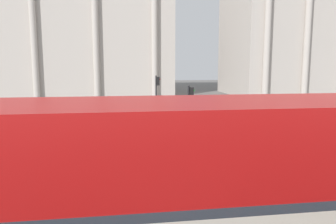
# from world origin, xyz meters

# --- Properties ---
(double_decker_bus) EXTENTS (10.78, 2.68, 4.34)m
(double_decker_bus) POSITION_xyz_m (1.27, 3.44, 2.41)
(double_decker_bus) COLOR black
(double_decker_bus) RESTS_ON ground_plane
(plaza_building_left) EXTENTS (33.01, 15.00, 23.30)m
(plaza_building_left) POSITION_xyz_m (-8.78, 54.59, 11.65)
(plaza_building_left) COLOR #BCB2A8
(plaza_building_left) RESTS_ON ground_plane
(plaza_building_right) EXTENTS (23.08, 16.32, 23.86)m
(plaza_building_right) POSITION_xyz_m (28.37, 49.49, 11.93)
(plaza_building_right) COLOR #BCB2A8
(plaza_building_right) RESTS_ON ground_plane
(traffic_light_near) EXTENTS (0.42, 0.24, 3.37)m
(traffic_light_near) POSITION_xyz_m (1.00, 10.59, 2.22)
(traffic_light_near) COLOR black
(traffic_light_near) RESTS_ON ground_plane
(traffic_light_mid) EXTENTS (0.42, 0.24, 3.79)m
(traffic_light_mid) POSITION_xyz_m (2.97, 16.23, 2.48)
(traffic_light_mid) COLOR black
(traffic_light_mid) RESTS_ON ground_plane
(traffic_light_far) EXTENTS (0.42, 0.24, 4.10)m
(traffic_light_far) POSITION_xyz_m (1.94, 24.31, 2.66)
(traffic_light_far) COLOR black
(traffic_light_far) RESTS_ON ground_plane
(car_maroon) EXTENTS (4.20, 1.93, 1.35)m
(car_maroon) POSITION_xyz_m (-3.04, 14.11, 0.70)
(car_maroon) COLOR black
(car_maroon) RESTS_ON ground_plane
(car_navy) EXTENTS (4.20, 1.93, 1.35)m
(car_navy) POSITION_xyz_m (4.11, 25.12, 0.70)
(car_navy) COLOR black
(car_navy) RESTS_ON ground_plane
(pedestrian_black) EXTENTS (0.32, 0.32, 1.71)m
(pedestrian_black) POSITION_xyz_m (-0.30, 24.49, 0.98)
(pedestrian_black) COLOR #282B33
(pedestrian_black) RESTS_ON ground_plane
(pedestrian_blue) EXTENTS (0.32, 0.32, 1.68)m
(pedestrian_blue) POSITION_xyz_m (-3.10, 22.84, 0.96)
(pedestrian_blue) COLOR #282B33
(pedestrian_blue) RESTS_ON ground_plane
(pedestrian_red) EXTENTS (0.32, 0.32, 1.72)m
(pedestrian_red) POSITION_xyz_m (-2.77, 18.55, 0.99)
(pedestrian_red) COLOR #282B33
(pedestrian_red) RESTS_ON ground_plane
(pedestrian_white) EXTENTS (0.32, 0.32, 1.74)m
(pedestrian_white) POSITION_xyz_m (7.80, 15.46, 1.00)
(pedestrian_white) COLOR #282B33
(pedestrian_white) RESTS_ON ground_plane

